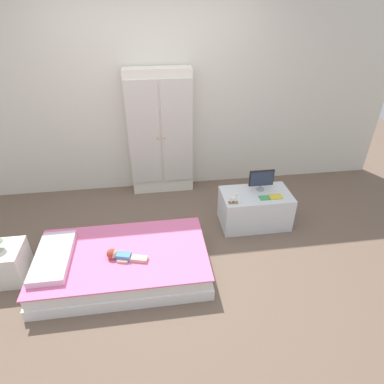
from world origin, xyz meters
The scene contains 12 objects.
ground_plane centered at (0.00, 0.00, -0.01)m, with size 10.00×10.00×0.02m, color brown.
back_wall centered at (0.00, 1.57, 1.35)m, with size 6.40×0.05×2.70m, color silver.
bed centered at (-0.44, -0.14, 0.12)m, with size 1.66×0.95×0.25m.
pillow centered at (-1.07, -0.14, 0.29)m, with size 0.32×0.68×0.07m, color silver.
doll centered at (-0.46, -0.21, 0.29)m, with size 0.39×0.18×0.10m.
nightstand centered at (-1.55, -0.05, 0.18)m, with size 0.37×0.37×0.36m, color silver.
wardrobe centered at (0.05, 1.42, 0.83)m, with size 0.82×0.25×1.65m.
tv_stand centered at (1.08, 0.47, 0.21)m, with size 0.80×0.47×0.42m, color silver.
tv_monitor centered at (1.15, 0.55, 0.56)m, with size 0.29×0.10×0.25m.
rocking_horse_toy centered at (0.77, 0.32, 0.48)m, with size 0.10×0.04×0.13m.
book_green centered at (1.14, 0.36, 0.42)m, with size 0.12×0.09×0.01m, color #429E51.
book_yellow centered at (1.27, 0.36, 0.43)m, with size 0.14×0.10×0.02m, color gold.
Camera 1 is at (-0.09, -2.53, 2.41)m, focal length 30.17 mm.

